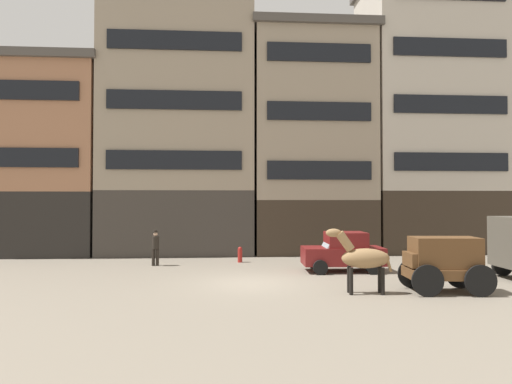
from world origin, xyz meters
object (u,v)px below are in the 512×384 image
Objects in this scene: sedan_dark at (343,252)px; pedestrian_officer at (155,246)px; fire_hydrant_curbside at (240,254)px; draft_horse at (363,258)px; cargo_wagon at (443,260)px.

pedestrian_officer is (-9.02, 2.28, 0.07)m from sedan_dark.
sedan_dark is at bearing -33.86° from fire_hydrant_curbside.
fire_hydrant_curbside is at bearing 118.32° from draft_horse.
sedan_dark is 5.70m from fire_hydrant_curbside.
sedan_dark is 2.09× the size of pedestrian_officer.
draft_horse is 8.78m from fire_hydrant_curbside.
draft_horse is at bearing -97.15° from sedan_dark.
pedestrian_officer is (-8.45, 6.81, -0.29)m from draft_horse.
draft_horse reaches higher than sedan_dark.
sedan_dark is at bearing -14.20° from pedestrian_officer.
fire_hydrant_curbside is (-7.10, 7.70, -0.72)m from cargo_wagon.
fire_hydrant_curbside is (4.30, 0.88, -0.55)m from pedestrian_officer.
cargo_wagon reaches higher than pedestrian_officer.
draft_horse is at bearing -38.89° from pedestrian_officer.
pedestrian_officer is at bearing -168.40° from fire_hydrant_curbside.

